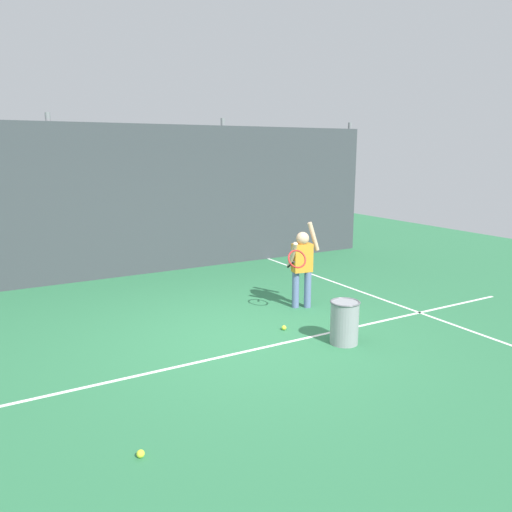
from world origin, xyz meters
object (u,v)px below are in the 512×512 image
at_px(tennis_ball_3, 284,328).
at_px(tennis_ball_1, 310,267).
at_px(tennis_ball_0, 141,454).
at_px(tennis_ball_2, 305,261).
at_px(tennis_player, 302,263).
at_px(ball_hopper, 344,322).

bearing_deg(tennis_ball_3, tennis_ball_1, 48.58).
bearing_deg(tennis_ball_0, tennis_ball_2, 44.56).
distance_m(tennis_ball_2, tennis_ball_3, 4.30).
bearing_deg(tennis_player, tennis_ball_3, -127.69).
xyz_separation_m(tennis_ball_1, tennis_ball_3, (-2.46, -2.79, 0.00)).
height_order(tennis_player, tennis_ball_0, tennis_player).
distance_m(tennis_player, tennis_ball_0, 4.31).
xyz_separation_m(tennis_ball_2, tennis_ball_3, (-2.70, -3.34, 0.00)).
xyz_separation_m(tennis_ball_0, tennis_ball_1, (5.06, 4.67, 0.00)).
distance_m(tennis_ball_1, tennis_ball_2, 0.61).
bearing_deg(ball_hopper, tennis_ball_1, 60.12).
bearing_deg(tennis_player, ball_hopper, -93.93).
distance_m(tennis_player, tennis_ball_3, 1.26).
xyz_separation_m(tennis_ball_1, tennis_ball_2, (0.25, 0.55, 0.00)).
distance_m(ball_hopper, tennis_ball_3, 0.92).
distance_m(tennis_player, ball_hopper, 1.60).
bearing_deg(tennis_ball_3, tennis_ball_0, -144.07).
xyz_separation_m(ball_hopper, tennis_ball_0, (-3.01, -1.10, -0.26)).
relative_size(tennis_ball_0, tennis_ball_2, 1.00).
xyz_separation_m(tennis_player, tennis_ball_3, (-0.78, -0.71, -0.69)).
height_order(tennis_ball_0, tennis_ball_3, same).
height_order(tennis_ball_2, tennis_ball_3, same).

